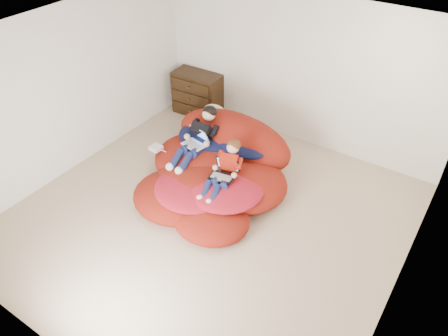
# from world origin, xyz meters

# --- Properties ---
(room_shell) EXTENTS (5.10, 5.10, 2.77)m
(room_shell) POSITION_xyz_m (0.00, 0.00, 0.22)
(room_shell) COLOR tan
(room_shell) RESTS_ON ground
(dresser) EXTENTS (0.93, 0.54, 0.81)m
(dresser) POSITION_xyz_m (-1.87, 2.26, 0.41)
(dresser) COLOR black
(dresser) RESTS_ON ground
(beanbag_pile) EXTENTS (2.25, 2.38, 0.92)m
(beanbag_pile) POSITION_xyz_m (-0.37, 0.67, 0.26)
(beanbag_pile) COLOR maroon
(beanbag_pile) RESTS_ON ground
(cream_pillow) EXTENTS (0.43, 0.28, 0.28)m
(cream_pillow) POSITION_xyz_m (-0.98, 1.55, 0.62)
(cream_pillow) COLOR beige
(cream_pillow) RESTS_ON beanbag_pile
(older_boy) EXTENTS (0.34, 1.08, 0.66)m
(older_boy) POSITION_xyz_m (-0.74, 0.80, 0.67)
(older_boy) COLOR black
(older_boy) RESTS_ON beanbag_pile
(younger_boy) EXTENTS (0.34, 0.87, 0.62)m
(younger_boy) POSITION_xyz_m (-0.01, 0.41, 0.61)
(younger_boy) COLOR #B52110
(younger_boy) RESTS_ON beanbag_pile
(laptop_white) EXTENTS (0.37, 0.40, 0.23)m
(laptop_white) POSITION_xyz_m (-0.74, 0.72, 0.62)
(laptop_white) COLOR silver
(laptop_white) RESTS_ON older_boy
(laptop_black) EXTENTS (0.38, 0.37, 0.24)m
(laptop_black) POSITION_xyz_m (-0.01, 0.39, 0.55)
(laptop_black) COLOR black
(laptop_black) RESTS_ON younger_boy
(power_adapter) EXTENTS (0.18, 0.18, 0.06)m
(power_adapter) POSITION_xyz_m (-1.32, 0.44, 0.42)
(power_adapter) COLOR silver
(power_adapter) RESTS_ON beanbag_pile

